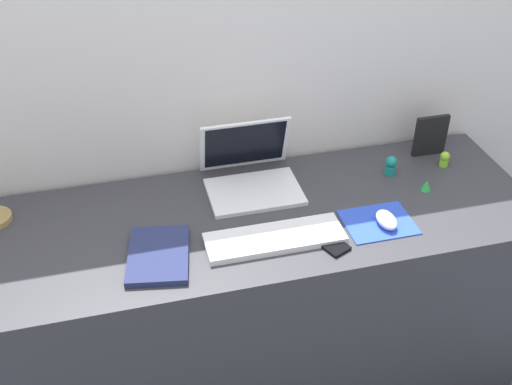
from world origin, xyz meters
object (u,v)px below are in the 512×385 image
(keyboard, at_px, (275,238))
(toy_figurine_lime, at_px, (445,159))
(toy_figurine_teal, at_px, (391,165))
(laptop, at_px, (250,170))
(cell_phone, at_px, (328,242))
(mouse, at_px, (386,220))
(picture_frame, at_px, (431,136))
(toy_figurine_green, at_px, (426,185))
(notebook_pad, at_px, (158,255))

(keyboard, bearing_deg, toy_figurine_lime, 20.10)
(toy_figurine_teal, xyz_separation_m, toy_figurine_lime, (0.20, 0.00, -0.01))
(laptop, bearing_deg, toy_figurine_lime, -4.87)
(cell_phone, height_order, toy_figurine_lime, toy_figurine_lime)
(mouse, bearing_deg, laptop, 137.49)
(picture_frame, height_order, toy_figurine_green, picture_frame)
(keyboard, height_order, toy_figurine_green, toy_figurine_green)
(cell_phone, bearing_deg, picture_frame, 12.54)
(toy_figurine_teal, bearing_deg, cell_phone, -138.00)
(toy_figurine_green, xyz_separation_m, toy_figurine_lime, (0.13, 0.12, 0.01))
(cell_phone, bearing_deg, toy_figurine_green, -0.25)
(picture_frame, bearing_deg, keyboard, -153.27)
(notebook_pad, height_order, picture_frame, picture_frame)
(laptop, xyz_separation_m, toy_figurine_teal, (0.48, -0.06, -0.02))
(toy_figurine_lime, bearing_deg, toy_figurine_teal, -179.53)
(keyboard, xyz_separation_m, toy_figurine_teal, (0.48, 0.25, 0.02))
(keyboard, relative_size, toy_figurine_lime, 7.51)
(laptop, bearing_deg, keyboard, -90.13)
(toy_figurine_lime, bearing_deg, laptop, 175.13)
(mouse, xyz_separation_m, cell_phone, (-0.20, -0.04, -0.02))
(keyboard, height_order, mouse, mouse)
(mouse, height_order, cell_phone, mouse)
(keyboard, height_order, toy_figurine_lime, toy_figurine_lime)
(laptop, height_order, keyboard, laptop)
(toy_figurine_green, bearing_deg, toy_figurine_lime, 42.87)
(laptop, bearing_deg, toy_figurine_green, -17.74)
(cell_phone, xyz_separation_m, toy_figurine_lime, (0.53, 0.30, 0.02))
(laptop, xyz_separation_m, mouse, (0.35, -0.32, -0.03))
(picture_frame, bearing_deg, mouse, -132.32)
(keyboard, distance_m, picture_frame, 0.74)
(toy_figurine_lime, bearing_deg, picture_frame, 102.16)
(cell_phone, bearing_deg, keyboard, 138.13)
(cell_phone, height_order, notebook_pad, notebook_pad)
(toy_figurine_teal, relative_size, toy_figurine_lime, 1.24)
(laptop, xyz_separation_m, picture_frame, (0.66, 0.03, 0.02))
(notebook_pad, xyz_separation_m, toy_figurine_green, (0.89, 0.12, 0.01))
(toy_figurine_teal, bearing_deg, laptop, 172.87)
(mouse, bearing_deg, toy_figurine_green, 34.74)
(keyboard, distance_m, cell_phone, 0.16)
(mouse, xyz_separation_m, toy_figurine_lime, (0.33, 0.26, 0.01))
(cell_phone, xyz_separation_m, picture_frame, (0.51, 0.38, 0.07))
(keyboard, bearing_deg, notebook_pad, 178.35)
(notebook_pad, height_order, toy_figurine_teal, toy_figurine_teal)
(laptop, bearing_deg, notebook_pad, -139.00)
(toy_figurine_teal, bearing_deg, picture_frame, 25.02)
(toy_figurine_teal, bearing_deg, mouse, -116.58)
(mouse, distance_m, picture_frame, 0.47)
(cell_phone, relative_size, toy_figurine_teal, 1.89)
(keyboard, height_order, cell_phone, keyboard)
(notebook_pad, distance_m, toy_figurine_green, 0.90)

